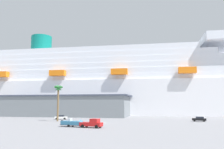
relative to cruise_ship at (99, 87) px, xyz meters
The scene contains 8 objects.
ground_plane 34.57m from the cruise_ship, 64.01° to the right, with size 600.00×600.00×0.00m, color gray.
cruise_ship is the anchor object (origin of this frame).
terminal_building 29.35m from the cruise_ship, 114.70° to the right, with size 63.73×23.16×9.66m.
pickup_truck 76.73m from the cruise_ship, 78.86° to the right, with size 5.92×3.34×2.20m.
small_boat_on_trailer 74.73m from the cruise_ship, 82.51° to the right, with size 7.59×3.34×2.15m.
palm_tree 55.36m from the cruise_ship, 92.04° to the right, with size 3.11×3.06×12.00m.
parked_car_black_coupe 67.44m from the cruise_ship, 47.56° to the right, with size 4.65×2.61×1.58m.
parked_car_white_van 48.42m from the cruise_ship, 95.35° to the right, with size 4.73×2.67×1.58m.
Camera 1 is at (15.00, -72.66, 5.83)m, focal length 37.71 mm.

